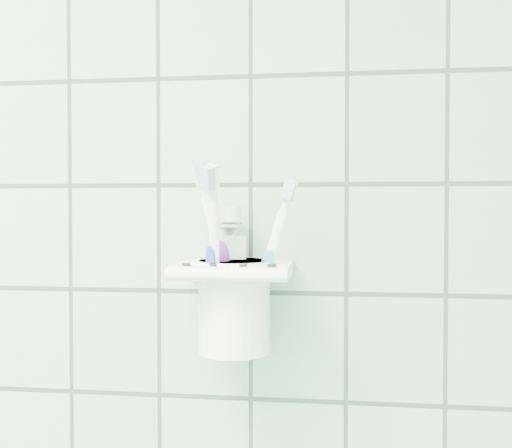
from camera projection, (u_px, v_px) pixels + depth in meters
holder_bracket at (234, 271)px, 0.60m from camera, size 0.12×0.10×0.04m
cup at (234, 302)px, 0.61m from camera, size 0.08×0.08×0.10m
toothbrush_pink at (244, 252)px, 0.60m from camera, size 0.06×0.02×0.20m
toothbrush_blue at (244, 259)px, 0.60m from camera, size 0.05×0.02×0.18m
toothbrush_orange at (216, 250)px, 0.61m from camera, size 0.03×0.07×0.20m
toothpaste_tube at (226, 264)px, 0.62m from camera, size 0.04×0.04×0.15m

